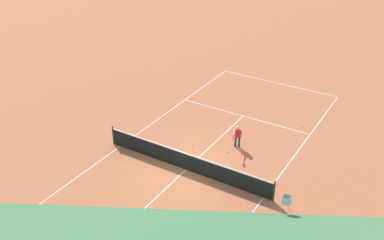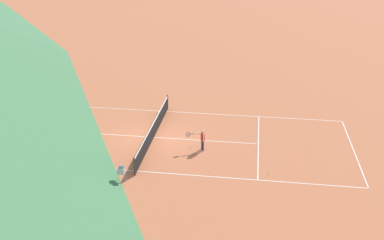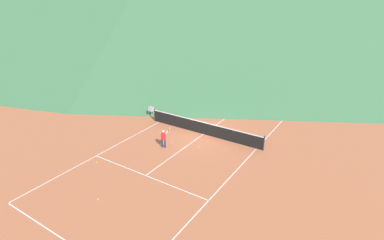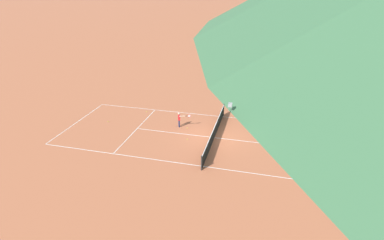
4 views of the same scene
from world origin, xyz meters
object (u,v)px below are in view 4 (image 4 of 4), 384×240
object	(u,v)px
tennis_ball_alley_right	(187,139)
tennis_ball_service_box	(147,112)
player_near_service	(180,118)
ball_hopper	(230,105)
tennis_net	(215,132)
tennis_ball_by_net_left	(187,128)
player_far_baseline	(328,140)
tennis_ball_mid_court	(108,122)

from	to	relation	value
tennis_ball_alley_right	tennis_ball_service_box	xyz separation A→B (m)	(-4.26, -5.04, 0.00)
player_near_service	ball_hopper	world-z (taller)	player_near_service
tennis_ball_alley_right	ball_hopper	distance (m)	6.62
tennis_ball_alley_right	player_near_service	bearing A→B (deg)	-149.63
tennis_net	tennis_ball_by_net_left	distance (m)	2.70
tennis_net	ball_hopper	world-z (taller)	tennis_net
player_far_baseline	tennis_ball_service_box	size ratio (longest dim) A/B	17.27
tennis_net	tennis_ball_mid_court	xyz separation A→B (m)	(-0.58, -9.33, -0.47)
player_far_baseline	tennis_ball_by_net_left	xyz separation A→B (m)	(-0.72, -10.55, -0.64)
player_near_service	ball_hopper	bearing A→B (deg)	138.68
player_near_service	tennis_ball_service_box	world-z (taller)	player_near_service
tennis_ball_service_box	tennis_ball_mid_court	bearing A→B (deg)	-39.58
tennis_ball_by_net_left	tennis_ball_mid_court	bearing A→B (deg)	-86.04
tennis_net	player_far_baseline	xyz separation A→B (m)	(-0.34, 8.12, 0.17)
tennis_net	tennis_ball_alley_right	world-z (taller)	tennis_net
player_far_baseline	player_near_service	size ratio (longest dim) A/B	0.90
player_near_service	tennis_ball_mid_court	size ratio (longest dim) A/B	19.19
tennis_ball_alley_right	tennis_ball_service_box	bearing A→B (deg)	-130.23
tennis_ball_by_net_left	player_far_baseline	bearing A→B (deg)	86.09
tennis_ball_by_net_left	ball_hopper	bearing A→B (deg)	145.55
tennis_ball_alley_right	tennis_ball_service_box	size ratio (longest dim) A/B	1.00
tennis_ball_mid_court	player_near_service	bearing A→B (deg)	95.78
player_far_baseline	tennis_ball_mid_court	distance (m)	17.46
tennis_net	ball_hopper	bearing A→B (deg)	174.84
tennis_ball_by_net_left	ball_hopper	world-z (taller)	ball_hopper
tennis_ball_mid_court	ball_hopper	xyz separation A→B (m)	(-4.73, 9.81, 0.62)
player_near_service	tennis_ball_alley_right	size ratio (longest dim) A/B	19.19
tennis_ball_alley_right	tennis_ball_by_net_left	world-z (taller)	same
player_far_baseline	tennis_ball_mid_court	xyz separation A→B (m)	(-0.24, -17.45, -0.64)
tennis_net	tennis_ball_by_net_left	world-z (taller)	tennis_net
tennis_ball_service_box	tennis_ball_mid_court	size ratio (longest dim) A/B	1.00
tennis_ball_by_net_left	ball_hopper	size ratio (longest dim) A/B	0.07
tennis_net	tennis_ball_service_box	bearing A→B (deg)	-116.24
ball_hopper	tennis_ball_mid_court	bearing A→B (deg)	-64.25
tennis_ball_by_net_left	player_near_service	bearing A→B (deg)	-102.30
player_near_service	ball_hopper	xyz separation A→B (m)	(-4.10, 3.61, -0.08)
player_far_baseline	tennis_ball_by_net_left	bearing A→B (deg)	-93.91
tennis_ball_mid_court	tennis_ball_by_net_left	bearing A→B (deg)	93.96
tennis_ball_alley_right	ball_hopper	xyz separation A→B (m)	(-6.14, 2.42, 0.62)
tennis_ball_service_box	tennis_ball_alley_right	bearing A→B (deg)	49.77
player_near_service	tennis_ball_service_box	size ratio (longest dim) A/B	19.19
player_near_service	tennis_ball_mid_court	bearing A→B (deg)	-84.22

